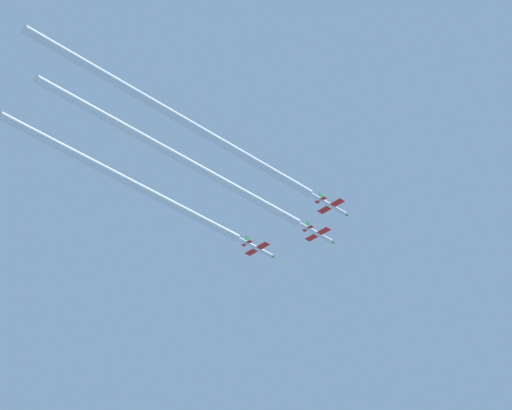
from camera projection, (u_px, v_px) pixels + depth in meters
jet_lead at (320, 235)px, 306.40m from camera, size 7.94×11.56×2.78m
jet_left_wingman at (259, 250)px, 307.69m from camera, size 7.94×11.56×2.78m
jet_right_wingman at (333, 207)px, 291.97m from camera, size 7.94×11.56×2.78m
smoke_trail_lead at (183, 160)px, 278.95m from camera, size 2.08×86.01×2.08m
smoke_trail_left_wingman at (132, 184)px, 282.85m from camera, size 2.08×76.82×2.08m
smoke_trail_right_wingman at (186, 122)px, 263.71m from camera, size 2.08×88.85×2.08m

